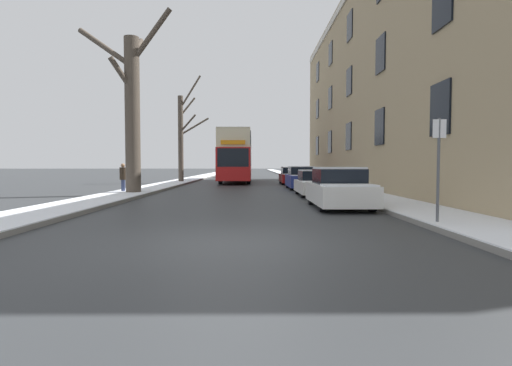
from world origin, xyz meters
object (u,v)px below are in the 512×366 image
at_px(parked_car_2, 301,178).
at_px(pedestrian_left_sidewalk, 123,177).
at_px(street_sign_post, 438,166).
at_px(bare_tree_left_1, 182,136).
at_px(parked_car_1, 315,184).
at_px(parked_car_0, 339,189).
at_px(parked_car_3, 292,176).
at_px(double_decker_bus, 236,154).
at_px(bare_tree_left_0, 132,106).
at_px(oncoming_van, 240,167).

relative_size(parked_car_2, pedestrian_left_sidewalk, 2.74).
bearing_deg(street_sign_post, bare_tree_left_1, 113.33).
relative_size(parked_car_1, parked_car_2, 0.91).
xyz_separation_m(parked_car_0, parked_car_2, (-0.00, 11.14, 0.00)).
relative_size(parked_car_3, street_sign_post, 1.64).
height_order(parked_car_2, pedestrian_left_sidewalk, pedestrian_left_sidewalk).
bearing_deg(double_decker_bus, bare_tree_left_0, -107.22).
height_order(bare_tree_left_1, parked_car_2, bare_tree_left_1).
distance_m(bare_tree_left_1, parked_car_2, 12.77).
bearing_deg(parked_car_1, street_sign_post, -82.23).
bearing_deg(parked_car_3, parked_car_1, -90.00).
relative_size(bare_tree_left_0, parked_car_2, 2.10).
bearing_deg(street_sign_post, pedestrian_left_sidewalk, 134.45).
bearing_deg(bare_tree_left_1, bare_tree_left_0, -90.49).
xyz_separation_m(parked_car_3, pedestrian_left_sidewalk, (-9.90, -10.69, 0.24)).
bearing_deg(street_sign_post, double_decker_bus, 103.03).
xyz_separation_m(bare_tree_left_1, parked_car_0, (9.03, -19.53, -3.32)).
relative_size(parked_car_0, oncoming_van, 0.82).
bearing_deg(bare_tree_left_0, street_sign_post, -45.50).
bearing_deg(double_decker_bus, parked_car_1, -73.65).
relative_size(parked_car_0, parked_car_3, 0.92).
relative_size(bare_tree_left_1, parked_car_0, 2.25).
xyz_separation_m(bare_tree_left_1, parked_car_2, (9.03, -8.40, -3.32)).
height_order(parked_car_0, parked_car_3, parked_car_0).
bearing_deg(double_decker_bus, pedestrian_left_sidewalk, -110.89).
bearing_deg(pedestrian_left_sidewalk, parked_car_1, 49.34).
relative_size(parked_car_1, oncoming_van, 0.83).
distance_m(parked_car_1, street_sign_post, 10.23).
xyz_separation_m(bare_tree_left_1, double_decker_bus, (4.49, 1.44, -1.54)).
height_order(parked_car_0, oncoming_van, oncoming_van).
bearing_deg(bare_tree_left_0, pedestrian_left_sidewalk, 133.84).
bearing_deg(bare_tree_left_1, street_sign_post, -66.67).
height_order(double_decker_bus, parked_car_3, double_decker_bus).
height_order(bare_tree_left_0, parked_car_1, bare_tree_left_0).
distance_m(pedestrian_left_sidewalk, street_sign_post, 16.12).
xyz_separation_m(bare_tree_left_0, pedestrian_left_sidewalk, (-0.76, 0.79, -3.59)).
height_order(bare_tree_left_0, bare_tree_left_1, bare_tree_left_0).
height_order(parked_car_2, street_sign_post, street_sign_post).
xyz_separation_m(bare_tree_left_0, double_decker_bus, (4.60, 14.86, -2.02)).
height_order(double_decker_bus, parked_car_1, double_decker_bus).
xyz_separation_m(bare_tree_left_1, parked_car_3, (9.03, -1.94, -3.35)).
height_order(bare_tree_left_0, oncoming_van, bare_tree_left_0).
bearing_deg(parked_car_1, parked_car_2, 90.00).
bearing_deg(parked_car_2, oncoming_van, 100.73).
bearing_deg(parked_car_0, double_decker_bus, 102.21).
distance_m(bare_tree_left_0, parked_car_0, 11.64).
bearing_deg(bare_tree_left_1, parked_car_1, -57.25).
relative_size(parked_car_2, parked_car_3, 1.02).
xyz_separation_m(parked_car_1, pedestrian_left_sidewalk, (-9.90, 1.40, 0.28)).
bearing_deg(parked_car_1, bare_tree_left_0, 176.18).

